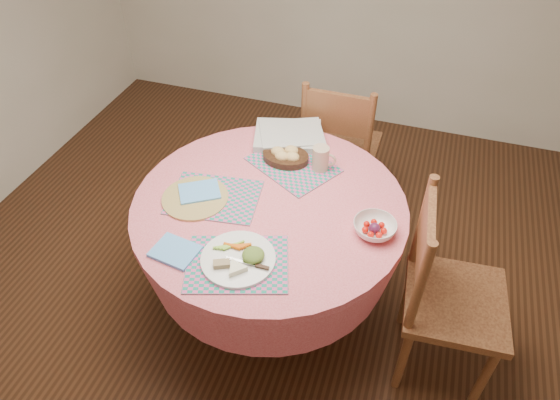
{
  "coord_description": "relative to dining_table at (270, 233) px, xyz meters",
  "views": [
    {
      "loc": [
        0.56,
        -1.55,
        2.26
      ],
      "look_at": [
        0.05,
        0.0,
        0.78
      ],
      "focal_mm": 32.0,
      "sensor_mm": 36.0,
      "label": 1
    }
  ],
  "objects": [
    {
      "name": "ground",
      "position": [
        0.0,
        0.0,
        -0.56
      ],
      "size": [
        4.0,
        4.0,
        0.0
      ],
      "primitive_type": "plane",
      "color": "#331C0F",
      "rests_on": "ground"
    },
    {
      "name": "chair_back",
      "position": [
        0.14,
        0.86,
        -0.06
      ],
      "size": [
        0.45,
        0.43,
        0.96
      ],
      "rotation": [
        0.0,
        0.0,
        3.14
      ],
      "color": "brown",
      "rests_on": "ground"
    },
    {
      "name": "latte_mug",
      "position": [
        0.16,
        0.3,
        0.26
      ],
      "size": [
        0.12,
        0.08,
        0.12
      ],
      "color": "tan",
      "rests_on": "placemat_back"
    },
    {
      "name": "fruit_bowl",
      "position": [
        0.48,
        -0.04,
        0.22
      ],
      "size": [
        0.19,
        0.19,
        0.06
      ],
      "rotation": [
        0.0,
        0.0,
        0.08
      ],
      "color": "white",
      "rests_on": "dining_table"
    },
    {
      "name": "placemat_front",
      "position": [
        -0.0,
        -0.38,
        0.2
      ],
      "size": [
        0.47,
        0.41,
        0.01
      ],
      "primitive_type": "cube",
      "rotation": [
        0.0,
        0.0,
        0.32
      ],
      "color": "#17836A",
      "rests_on": "dining_table"
    },
    {
      "name": "napkin_far",
      "position": [
        -0.32,
        -0.04,
        0.21
      ],
      "size": [
        0.23,
        0.21,
        0.01
      ],
      "primitive_type": "cube",
      "rotation": [
        0.0,
        0.0,
        0.56
      ],
      "color": "#5DA4F0",
      "rests_on": "placemat_left"
    },
    {
      "name": "dinner_plate",
      "position": [
        0.0,
        -0.37,
        0.22
      ],
      "size": [
        0.3,
        0.3,
        0.05
      ],
      "rotation": [
        0.0,
        0.0,
        0.43
      ],
      "color": "white",
      "rests_on": "placemat_front"
    },
    {
      "name": "chair_right",
      "position": [
        0.82,
        -0.06,
        -0.04
      ],
      "size": [
        0.47,
        0.48,
        0.98
      ],
      "rotation": [
        0.0,
        0.0,
        1.64
      ],
      "color": "brown",
      "rests_on": "ground"
    },
    {
      "name": "bread_bowl",
      "position": [
        -0.02,
        0.31,
        0.23
      ],
      "size": [
        0.23,
        0.23,
        0.08
      ],
      "color": "black",
      "rests_on": "placemat_back"
    },
    {
      "name": "dining_table",
      "position": [
        0.0,
        0.0,
        0.0
      ],
      "size": [
        1.24,
        1.24,
        0.75
      ],
      "color": "#EB6D7F",
      "rests_on": "ground"
    },
    {
      "name": "napkin_near",
      "position": [
        -0.26,
        -0.4,
        0.2
      ],
      "size": [
        0.2,
        0.17,
        0.01
      ],
      "primitive_type": "cube",
      "rotation": [
        0.0,
        0.0,
        -0.15
      ],
      "color": "#5DA4F0",
      "rests_on": "dining_table"
    },
    {
      "name": "wicker_trivet",
      "position": [
        -0.33,
        -0.08,
        0.2
      ],
      "size": [
        0.3,
        0.3,
        0.01
      ],
      "primitive_type": "cylinder",
      "color": "#AD8C4B",
      "rests_on": "dining_table"
    },
    {
      "name": "newspaper_stack",
      "position": [
        -0.07,
        0.5,
        0.22
      ],
      "size": [
        0.42,
        0.36,
        0.04
      ],
      "rotation": [
        0.0,
        0.0,
        0.27
      ],
      "color": "silver",
      "rests_on": "dining_table"
    },
    {
      "name": "placemat_back",
      "position": [
        0.02,
        0.29,
        0.2
      ],
      "size": [
        0.5,
        0.46,
        0.01
      ],
      "primitive_type": "cube",
      "rotation": [
        0.0,
        0.0,
        -0.53
      ],
      "color": "#17836A",
      "rests_on": "dining_table"
    },
    {
      "name": "placemat_left",
      "position": [
        -0.25,
        -0.05,
        0.2
      ],
      "size": [
        0.44,
        0.35,
        0.01
      ],
      "primitive_type": "cube",
      "rotation": [
        0.0,
        0.0,
        0.13
      ],
      "color": "#17836A",
      "rests_on": "dining_table"
    }
  ]
}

